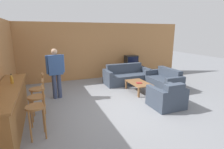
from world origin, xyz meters
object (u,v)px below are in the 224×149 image
bar_chair_mid (37,101)px  bar_chair_far (38,92)px  armchair_near (167,98)px  bottle (12,79)px  book_on_table (139,83)px  person_by_window (56,71)px  coffee_table (139,84)px  tv (131,61)px  tv_unit (131,71)px  couch_far (127,77)px  loveseat_right (164,81)px  bar_chair_near (37,111)px

bar_chair_mid → bar_chair_far: bearing=90.0°
armchair_near → bottle: bearing=169.6°
book_on_table → person_by_window: person_by_window is taller
armchair_near → book_on_table: 1.42m
bottle → book_on_table: bearing=9.6°
book_on_table → person_by_window: 2.95m
bar_chair_mid → book_on_table: size_ratio=4.86×
book_on_table → bar_chair_far: bearing=-172.5°
armchair_near → coffee_table: size_ratio=0.84×
coffee_table → person_by_window: bearing=170.9°
bar_chair_mid → tv: size_ratio=1.81×
coffee_table → tv_unit: size_ratio=0.88×
couch_far → loveseat_right: size_ratio=1.27×
book_on_table → loveseat_right: bearing=6.5°
loveseat_right → bar_chair_near: bearing=-158.5°
bar_chair_far → tv_unit: size_ratio=0.90×
person_by_window → tv_unit: bearing=25.5°
couch_far → coffee_table: (-0.09, -1.22, 0.03)m
tv → bottle: bottle is taller
armchair_near → coffee_table: armchair_near is taller
bar_chair_mid → armchair_near: size_ratio=1.23×
couch_far → book_on_table: (-0.13, -1.32, 0.08)m
loveseat_right → tv: tv is taller
tv_unit → loveseat_right: bearing=-81.7°
bar_chair_far → loveseat_right: bar_chair_far is taller
coffee_table → armchair_near: bearing=-86.6°
bar_chair_far → coffee_table: bar_chair_far is taller
bottle → person_by_window: size_ratio=0.14×
bar_chair_near → bar_chair_far: size_ratio=1.00×
bar_chair_far → coffee_table: 3.49m
armchair_near → book_on_table: (-0.13, 1.41, 0.08)m
coffee_table → bar_chair_near: bearing=-152.8°
coffee_table → book_on_table: bearing=-111.9°
bottle → couch_far: bearing=26.0°
bar_chair_near → loveseat_right: size_ratio=0.72×
loveseat_right → bar_chair_far: bearing=-172.8°
bottle → person_by_window: person_by_window is taller
tv_unit → bar_chair_near: bearing=-136.8°
couch_far → loveseat_right: 1.59m
tv → bottle: size_ratio=2.64×
couch_far → bar_chair_near: bearing=-139.8°
bar_chair_mid → bottle: (-0.54, 0.42, 0.47)m
bar_chair_near → coffee_table: bar_chair_near is taller
tv → tv_unit: bearing=90.0°
bar_chair_far → armchair_near: bar_chair_far is taller
tv → book_on_table: size_ratio=2.69×
tv_unit → book_on_table: (-0.87, -2.33, 0.12)m
bar_chair_far → person_by_window: person_by_window is taller
bar_chair_far → tv_unit: bearing=33.1°
couch_far → book_on_table: bearing=-95.8°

